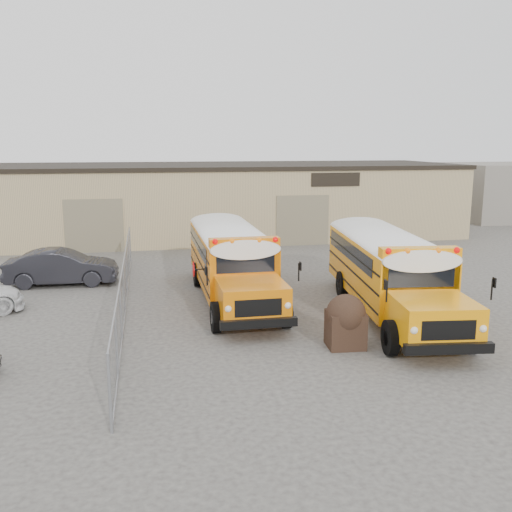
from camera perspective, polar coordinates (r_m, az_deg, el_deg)
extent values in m
plane|color=#423F3C|center=(19.26, 5.04, -7.15)|extent=(120.00, 120.00, 0.00)
cube|color=#92815A|center=(38.08, -3.19, 5.53)|extent=(30.00, 10.00, 4.50)
cube|color=black|center=(37.92, -3.23, 8.99)|extent=(30.20, 10.20, 0.25)
cube|color=black|center=(34.43, 7.97, 7.58)|extent=(3.00, 0.08, 0.80)
cube|color=#736A51|center=(32.97, -15.89, 2.90)|extent=(3.20, 0.08, 3.00)
cube|color=#736A51|center=(34.08, 4.67, 3.56)|extent=(3.20, 0.08, 3.00)
cylinder|color=gray|center=(12.69, -14.42, -13.19)|extent=(0.07, 0.07, 1.80)
cylinder|color=gray|center=(15.47, -13.79, -8.61)|extent=(0.07, 0.07, 1.80)
cylinder|color=gray|center=(18.32, -13.36, -5.44)|extent=(0.07, 0.07, 1.80)
cylinder|color=gray|center=(21.21, -13.05, -3.13)|extent=(0.07, 0.07, 1.80)
cylinder|color=gray|center=(24.13, -12.82, -1.37)|extent=(0.07, 0.07, 1.80)
cylinder|color=gray|center=(27.06, -12.63, 0.00)|extent=(0.07, 0.07, 1.80)
cylinder|color=gray|center=(30.01, -12.48, 1.11)|extent=(0.07, 0.07, 1.80)
cylinder|color=gray|center=(21.01, -13.16, -0.81)|extent=(0.05, 18.00, 0.05)
cylinder|color=gray|center=(21.43, -12.95, -5.33)|extent=(0.05, 18.00, 0.05)
cube|color=gray|center=(21.21, -13.05, -3.13)|extent=(0.02, 18.00, 1.70)
cube|color=gray|center=(50.87, 24.15, 5.97)|extent=(10.00, 8.00, 4.40)
cube|color=orange|center=(28.83, -4.46, 2.18)|extent=(2.51, 7.50, 2.02)
cube|color=orange|center=(24.21, -3.07, -0.63)|extent=(2.18, 2.18, 1.13)
cube|color=black|center=(25.09, -3.46, 2.14)|extent=(2.02, 0.07, 0.74)
cube|color=white|center=(28.67, -4.50, 4.47)|extent=(2.51, 7.58, 0.39)
cube|color=orange|center=(25.23, -3.54, 3.61)|extent=(2.42, 0.51, 0.35)
sphere|color=#E50705|center=(24.87, -5.84, 3.73)|extent=(0.20, 0.20, 0.20)
sphere|color=#E50705|center=(25.15, -1.14, 3.87)|extent=(0.20, 0.20, 0.20)
sphere|color=orange|center=(24.93, -4.54, 3.78)|extent=(0.20, 0.20, 0.20)
sphere|color=orange|center=(25.05, -2.42, 3.84)|extent=(0.20, 0.20, 0.20)
cube|color=black|center=(23.18, -2.64, -2.30)|extent=(2.41, 0.23, 0.28)
cube|color=black|center=(32.70, -5.24, 1.68)|extent=(2.41, 0.21, 0.28)
cube|color=black|center=(28.84, -4.46, 2.04)|extent=(2.55, 7.35, 0.06)
cube|color=black|center=(29.04, -4.55, 3.38)|extent=(2.53, 6.32, 0.61)
cylinder|color=black|center=(24.30, -5.83, -1.99)|extent=(0.28, 1.03, 1.02)
cylinder|color=black|center=(24.62, -0.39, -1.76)|extent=(0.28, 1.03, 1.02)
cylinder|color=black|center=(30.36, -6.97, 0.67)|extent=(0.28, 1.03, 1.02)
cylinder|color=black|center=(30.62, -2.59, 0.83)|extent=(0.28, 1.03, 1.02)
cylinder|color=#BF0505|center=(26.14, -7.43, 1.45)|extent=(0.03, 0.55, 0.55)
cube|color=#FF9A09|center=(27.34, 9.03, 1.64)|extent=(3.38, 7.87, 2.06)
cube|color=#FF9A09|center=(22.76, 11.81, -1.58)|extent=(2.45, 2.45, 1.15)
cube|color=black|center=(23.62, 11.16, 1.46)|extent=(2.05, 0.30, 0.75)
cube|color=white|center=(27.17, 9.11, 4.09)|extent=(3.39, 7.95, 0.40)
cube|color=#FF9A09|center=(23.74, 11.07, 3.06)|extent=(2.50, 0.78, 0.36)
sphere|color=#E50705|center=(23.25, 8.72, 3.27)|extent=(0.20, 0.20, 0.20)
sphere|color=#E50705|center=(23.81, 13.68, 3.27)|extent=(0.20, 0.20, 0.20)
sphere|color=orange|center=(23.38, 10.11, 3.27)|extent=(0.20, 0.20, 0.20)
sphere|color=orange|center=(23.63, 12.34, 3.27)|extent=(0.20, 0.20, 0.20)
cube|color=black|center=(21.76, 12.61, -3.44)|extent=(2.47, 0.50, 0.28)
cube|color=black|center=(31.22, 7.37, 1.19)|extent=(2.47, 0.48, 0.28)
cube|color=black|center=(27.35, 9.03, 1.48)|extent=(3.40, 7.72, 0.06)
cube|color=black|center=(27.54, 8.93, 2.93)|extent=(3.27, 6.68, 0.62)
cylinder|color=black|center=(22.70, 8.77, -3.00)|extent=(0.40, 1.07, 1.04)
cylinder|color=black|center=(23.35, 14.50, -2.83)|extent=(0.40, 1.07, 1.04)
cylinder|color=black|center=(28.75, 5.96, 0.11)|extent=(0.40, 1.07, 1.04)
cylinder|color=black|center=(29.27, 10.57, 0.17)|extent=(0.40, 1.07, 1.04)
cube|color=black|center=(17.51, 8.93, -7.28)|extent=(1.16, 1.06, 1.09)
sphere|color=black|center=(17.36, 8.98, -5.74)|extent=(1.20, 1.20, 1.20)
imported|color=black|center=(26.05, -18.86, -1.06)|extent=(4.74, 1.77, 1.55)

